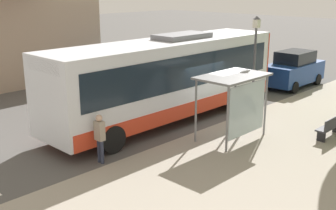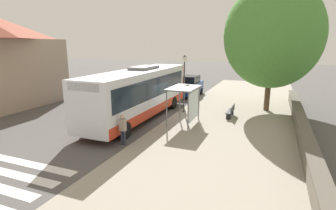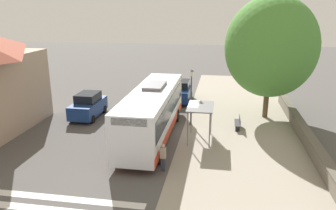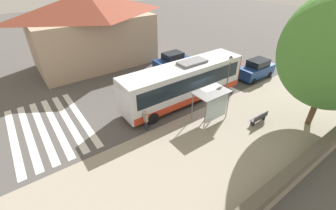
# 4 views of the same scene
# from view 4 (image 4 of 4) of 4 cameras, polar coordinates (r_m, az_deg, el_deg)

# --- Properties ---
(ground_plane) EXTENTS (120.00, 120.00, 0.00)m
(ground_plane) POSITION_cam_4_polar(r_m,az_deg,el_deg) (19.91, 9.23, -0.59)
(ground_plane) COLOR #514F4C
(ground_plane) RESTS_ON ground
(sidewalk_plaza) EXTENTS (9.00, 44.00, 0.02)m
(sidewalk_plaza) POSITION_cam_4_polar(r_m,az_deg,el_deg) (17.70, 19.40, -6.98)
(sidewalk_plaza) COLOR #9E9384
(sidewalk_plaza) RESTS_ON ground
(crosswalk_stripes) EXTENTS (9.00, 5.25, 0.01)m
(crosswalk_stripes) POSITION_cam_4_polar(r_m,az_deg,el_deg) (19.64, -27.99, -4.99)
(crosswalk_stripes) COLOR silver
(crosswalk_stripes) RESTS_ON ground
(stone_wall) EXTENTS (0.60, 20.00, 0.98)m
(stone_wall) POSITION_cam_4_polar(r_m,az_deg,el_deg) (16.22, 31.24, -12.45)
(stone_wall) COLOR #6B6356
(stone_wall) RESTS_ON ground
(background_building) EXTENTS (8.20, 13.74, 8.19)m
(background_building) POSITION_cam_4_polar(r_m,az_deg,el_deg) (28.90, -18.72, 17.84)
(background_building) COLOR tan
(background_building) RESTS_ON ground
(bus) EXTENTS (2.75, 11.63, 3.67)m
(bus) POSITION_cam_4_polar(r_m,az_deg,el_deg) (19.69, 4.02, 5.78)
(bus) COLOR silver
(bus) RESTS_ON ground
(bus_shelter) EXTENTS (1.73, 2.76, 2.48)m
(bus_shelter) POSITION_cam_4_polar(r_m,az_deg,el_deg) (17.41, 11.27, 1.93)
(bus_shelter) COLOR slate
(bus_shelter) RESTS_ON ground
(pedestrian) EXTENTS (0.34, 0.22, 1.67)m
(pedestrian) POSITION_cam_4_polar(r_m,az_deg,el_deg) (16.61, -5.67, -3.62)
(pedestrian) COLOR #2D3347
(pedestrian) RESTS_ON ground
(bench) EXTENTS (0.40, 1.75, 0.88)m
(bench) POSITION_cam_4_polar(r_m,az_deg,el_deg) (18.93, 22.17, -3.03)
(bench) COLOR #333338
(bench) RESTS_ON ground
(street_lamp_near) EXTENTS (0.28, 0.28, 4.43)m
(street_lamp_near) POSITION_cam_4_polar(r_m,az_deg,el_deg) (19.71, 15.02, 7.07)
(street_lamp_near) COLOR #4C4C51
(street_lamp_near) RESTS_ON ground
(parked_car_behind_bus) EXTENTS (1.93, 4.29, 2.05)m
(parked_car_behind_bus) POSITION_cam_4_polar(r_m,az_deg,el_deg) (26.31, 21.54, 8.45)
(parked_car_behind_bus) COLOR navy
(parked_car_behind_bus) RESTS_ON ground
(parked_car_far_lane) EXTENTS (2.02, 4.21, 2.06)m
(parked_car_far_lane) POSITION_cam_4_polar(r_m,az_deg,el_deg) (26.49, 1.06, 10.93)
(parked_car_far_lane) COLOR navy
(parked_car_far_lane) RESTS_ON ground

